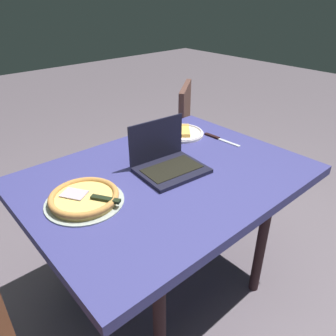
{
  "coord_description": "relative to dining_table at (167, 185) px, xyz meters",
  "views": [
    {
      "loc": [
        -0.86,
        -0.97,
        1.48
      ],
      "look_at": [
        -0.05,
        -0.06,
        0.8
      ],
      "focal_mm": 34.44,
      "sensor_mm": 36.0,
      "label": 1
    }
  ],
  "objects": [
    {
      "name": "pizza_plate",
      "position": [
        0.36,
        0.28,
        0.08
      ],
      "size": [
        0.26,
        0.26,
        0.04
      ],
      "color": "silver",
      "rests_on": "dining_table"
    },
    {
      "name": "table_knife",
      "position": [
        0.48,
        0.1,
        0.07
      ],
      "size": [
        0.03,
        0.24,
        0.01
      ],
      "color": "silver",
      "rests_on": "dining_table"
    },
    {
      "name": "ground_plane",
      "position": [
        0.0,
        0.0,
        -0.67
      ],
      "size": [
        12.0,
        12.0,
        0.0
      ],
      "primitive_type": "plane",
      "color": "#60555E"
    },
    {
      "name": "laptop",
      "position": [
        0.03,
        0.03,
        0.11
      ],
      "size": [
        0.32,
        0.27,
        0.22
      ],
      "color": "black",
      "rests_on": "dining_table"
    },
    {
      "name": "dining_table",
      "position": [
        0.0,
        0.0,
        0.0
      ],
      "size": [
        1.28,
        0.96,
        0.73
      ],
      "color": "navy",
      "rests_on": "ground_plane"
    },
    {
      "name": "pizza_tray",
      "position": [
        -0.4,
        0.04,
        0.09
      ],
      "size": [
        0.32,
        0.32,
        0.04
      ],
      "color": "#9EA9A1",
      "rests_on": "dining_table"
    },
    {
      "name": "chair_far",
      "position": [
        0.64,
        0.7,
        -0.16
      ],
      "size": [
        0.59,
        0.59,
        0.9
      ],
      "color": "#52342C",
      "rests_on": "ground_plane"
    }
  ]
}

